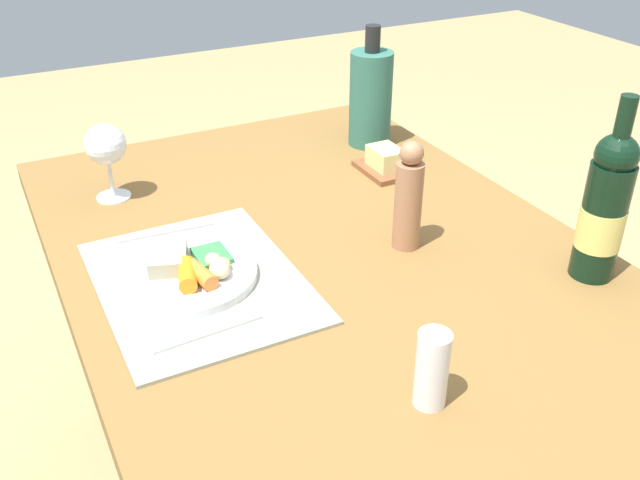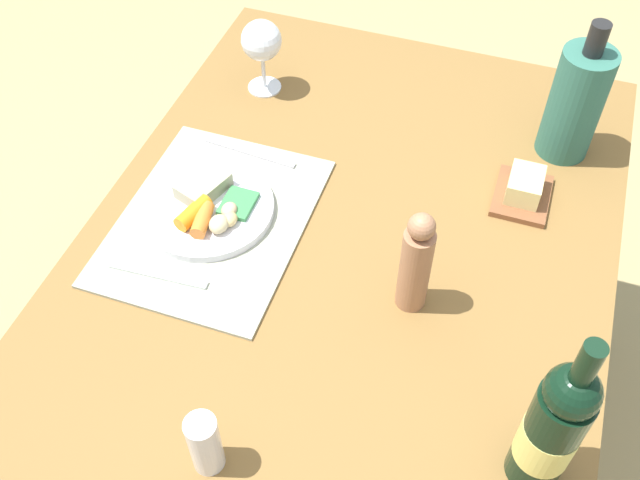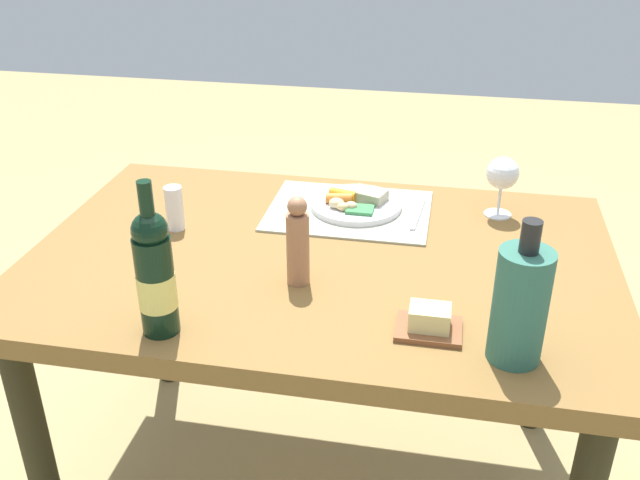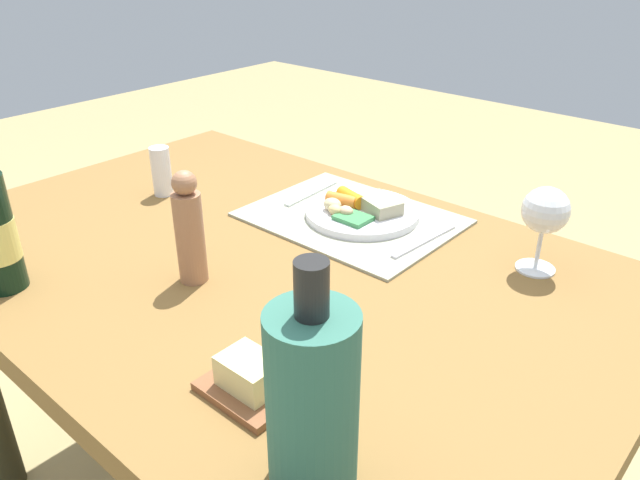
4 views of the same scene
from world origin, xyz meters
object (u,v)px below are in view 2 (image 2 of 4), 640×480
at_px(fork, 250,152).
at_px(cooler_bottle, 576,102).
at_px(pepper_mill, 416,263).
at_px(wine_glass, 261,42).
at_px(knife, 158,274).
at_px(salt_shaker, 205,444).
at_px(wine_bottle, 553,428).
at_px(butter_dish, 524,190).
at_px(dinner_plate, 207,206).
at_px(dining_table, 335,299).

relative_size(fork, cooler_bottle, 0.67).
bearing_deg(cooler_bottle, pepper_mill, -22.70).
bearing_deg(wine_glass, knife, 2.15).
bearing_deg(salt_shaker, knife, -141.20).
bearing_deg(wine_bottle, pepper_mill, -134.32).
height_order(knife, pepper_mill, pepper_mill).
bearing_deg(salt_shaker, pepper_mill, 151.31).
xyz_separation_m(knife, wine_glass, (-0.53, -0.02, 0.11)).
height_order(knife, butter_dish, butter_dish).
height_order(wine_glass, butter_dish, wine_glass).
relative_size(knife, butter_dish, 1.35).
relative_size(knife, wine_bottle, 0.55).
bearing_deg(butter_dish, cooler_bottle, 161.92).
height_order(dinner_plate, salt_shaker, salt_shaker).
relative_size(dining_table, butter_dish, 10.58).
bearing_deg(butter_dish, fork, -83.70).
xyz_separation_m(dinner_plate, wine_glass, (-0.37, -0.04, 0.09)).
distance_m(butter_dish, salt_shaker, 0.73).
relative_size(dining_table, knife, 7.83).
relative_size(wine_glass, pepper_mill, 0.78).
bearing_deg(pepper_mill, dinner_plate, -99.85).
xyz_separation_m(fork, butter_dish, (-0.06, 0.52, 0.01)).
bearing_deg(pepper_mill, salt_shaker, -28.69).
xyz_separation_m(cooler_bottle, wine_bottle, (0.68, 0.04, 0.01)).
distance_m(wine_bottle, butter_dish, 0.54).
distance_m(cooler_bottle, wine_bottle, 0.68).
bearing_deg(wine_bottle, salt_shaker, -72.60).
height_order(cooler_bottle, pepper_mill, cooler_bottle).
relative_size(dining_table, fork, 7.22).
height_order(knife, cooler_bottle, cooler_bottle).
bearing_deg(dinner_plate, wine_bottle, 64.80).
height_order(pepper_mill, salt_shaker, pepper_mill).
bearing_deg(wine_bottle, cooler_bottle, -176.43).
distance_m(dining_table, knife, 0.32).
distance_m(dinner_plate, fork, 0.17).
height_order(dining_table, knife, knife).
relative_size(fork, knife, 1.08).
distance_m(dining_table, wine_glass, 0.55).
height_order(fork, salt_shaker, salt_shaker).
bearing_deg(butter_dish, dining_table, -45.56).
bearing_deg(knife, dining_table, 109.50).
distance_m(dinner_plate, pepper_mill, 0.41).
height_order(dinner_plate, fork, dinner_plate).
bearing_deg(pepper_mill, butter_dish, 154.92).
relative_size(dinner_plate, wine_glass, 1.51).
xyz_separation_m(dinner_plate, salt_shaker, (0.43, 0.20, 0.04)).
xyz_separation_m(wine_glass, pepper_mill, (0.44, 0.43, -0.02)).
height_order(dining_table, butter_dish, butter_dish).
distance_m(wine_glass, salt_shaker, 0.84).
bearing_deg(cooler_bottle, dining_table, -37.31).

